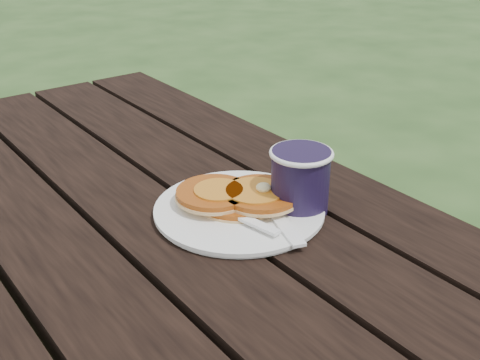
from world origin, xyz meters
TOP-DOWN VIEW (x-y plane):
  - plate at (0.12, 0.11)m, footprint 0.30×0.30m
  - pancake_stack at (0.12, 0.12)m, footprint 0.18×0.17m
  - knife at (0.14, 0.05)m, footprint 0.08×0.18m
  - fork at (0.10, 0.06)m, footprint 0.06×0.16m
  - coffee_cup at (0.20, 0.06)m, footprint 0.10×0.10m

SIDE VIEW (x-z plane):
  - plate at x=0.12m, z-range 0.75..0.76m
  - knife at x=0.14m, z-range 0.76..0.76m
  - fork at x=0.10m, z-range 0.77..0.77m
  - pancake_stack at x=0.12m, z-range 0.76..0.79m
  - coffee_cup at x=0.20m, z-range 0.76..0.86m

